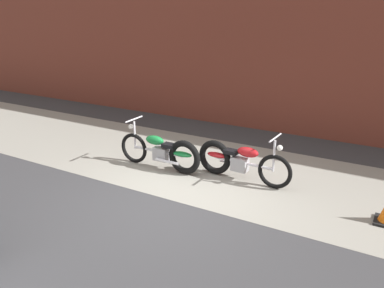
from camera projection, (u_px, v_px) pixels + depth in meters
name	position (u px, v px, depth m)	size (l,w,h in m)	color
ground_plane	(171.00, 200.00, 6.84)	(80.00, 80.00, 0.00)	#38383A
sidewalk_slab	(214.00, 168.00, 8.28)	(36.00, 3.50, 0.01)	gray
brick_building_wall	(274.00, 32.00, 10.22)	(36.00, 0.50, 5.41)	brown
motorcycle_green	(164.00, 152.00, 8.07)	(2.01, 0.58, 1.03)	black
motorcycle_red	(236.00, 160.00, 7.60)	(2.01, 0.58, 1.03)	black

